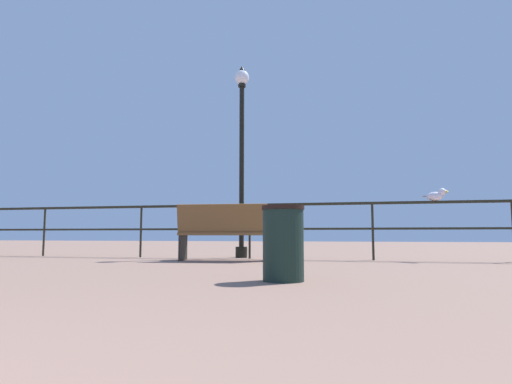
# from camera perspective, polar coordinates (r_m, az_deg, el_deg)

# --- Properties ---
(pier_railing) EXTENTS (18.65, 0.05, 1.07)m
(pier_railing) POSITION_cam_1_polar(r_m,az_deg,el_deg) (8.45, -0.84, -3.42)
(pier_railing) COLOR black
(pier_railing) RESTS_ON ground_plane
(bench_near_left) EXTENTS (1.65, 0.75, 1.00)m
(bench_near_left) POSITION_cam_1_polar(r_m,az_deg,el_deg) (7.72, -4.35, -4.96)
(bench_near_left) COLOR brown
(bench_near_left) RESTS_ON ground_plane
(lamppost_center) EXTENTS (0.30, 0.30, 4.01)m
(lamppost_center) POSITION_cam_1_polar(r_m,az_deg,el_deg) (8.99, -1.90, 6.46)
(lamppost_center) COLOR black
(lamppost_center) RESTS_ON ground_plane
(seagull_on_rail) EXTENTS (0.43, 0.28, 0.22)m
(seagull_on_rail) POSITION_cam_1_polar(r_m,az_deg,el_deg) (8.34, 22.72, -0.41)
(seagull_on_rail) COLOR white
(seagull_on_rail) RESTS_ON pier_railing
(trash_bin) EXTENTS (0.43, 0.43, 0.76)m
(trash_bin) POSITION_cam_1_polar(r_m,az_deg,el_deg) (4.39, 3.62, -6.75)
(trash_bin) COLOR black
(trash_bin) RESTS_ON ground_plane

